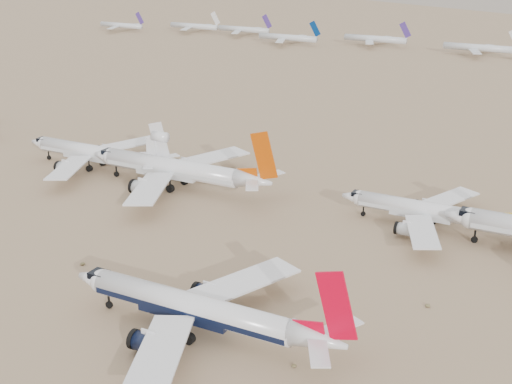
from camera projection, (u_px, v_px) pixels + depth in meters
ground at (163, 334)px, 123.64m from camera, size 7000.00×7000.00×0.00m
main_airliner at (203, 310)px, 121.28m from camera, size 51.76×50.55×18.27m
row2_gold_tail at (433, 212)px, 165.42m from camera, size 43.24×42.29×15.40m
row2_orange_tail at (179, 170)px, 190.81m from camera, size 54.70×53.51×19.51m
row2_white_trijet at (98, 153)px, 206.71m from camera, size 48.19×47.10×17.08m
distant_storage_row at (446, 46)px, 398.98m from camera, size 457.34×56.95×14.75m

